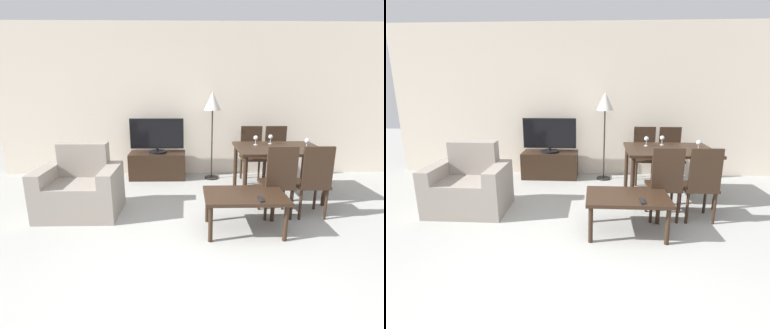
% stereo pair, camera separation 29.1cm
% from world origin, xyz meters
% --- Properties ---
extents(ground_plane, '(18.00, 18.00, 0.00)m').
position_xyz_m(ground_plane, '(0.00, 0.00, 0.00)').
color(ground_plane, '#9E9E99').
extents(wall_back, '(7.31, 0.06, 2.70)m').
position_xyz_m(wall_back, '(0.00, 3.55, 1.35)').
color(wall_back, beige).
rests_on(wall_back, ground_plane).
extents(armchair, '(1.01, 0.74, 0.90)m').
position_xyz_m(armchair, '(-1.61, 1.73, 0.32)').
color(armchair, gray).
rests_on(armchair, ground_plane).
extents(tv_stand, '(0.99, 0.47, 0.47)m').
position_xyz_m(tv_stand, '(-0.73, 3.25, 0.24)').
color(tv_stand, black).
rests_on(tv_stand, ground_plane).
extents(tv, '(0.94, 0.32, 0.61)m').
position_xyz_m(tv, '(-0.73, 3.25, 0.78)').
color(tv, black).
rests_on(tv, tv_stand).
extents(coffee_table, '(0.93, 0.60, 0.46)m').
position_xyz_m(coffee_table, '(0.45, 1.18, 0.40)').
color(coffee_table, black).
rests_on(coffee_table, ground_plane).
extents(dining_table, '(1.24, 0.94, 0.76)m').
position_xyz_m(dining_table, '(1.15, 2.31, 0.67)').
color(dining_table, black).
rests_on(dining_table, ground_plane).
extents(dining_chair_near, '(0.40, 0.40, 0.95)m').
position_xyz_m(dining_chair_near, '(0.94, 1.53, 0.52)').
color(dining_chair_near, black).
rests_on(dining_chair_near, ground_plane).
extents(dining_chair_far, '(0.40, 0.40, 0.95)m').
position_xyz_m(dining_chair_far, '(1.37, 3.10, 0.52)').
color(dining_chair_far, black).
rests_on(dining_chair_far, ground_plane).
extents(dining_chair_near_right, '(0.40, 0.40, 0.95)m').
position_xyz_m(dining_chair_near_right, '(1.37, 1.53, 0.52)').
color(dining_chair_near_right, black).
rests_on(dining_chair_near_right, ground_plane).
extents(dining_chair_far_left, '(0.40, 0.40, 0.95)m').
position_xyz_m(dining_chair_far_left, '(0.94, 3.10, 0.52)').
color(dining_chair_far_left, black).
rests_on(dining_chair_far_left, ground_plane).
extents(floor_lamp, '(0.29, 0.29, 1.54)m').
position_xyz_m(floor_lamp, '(0.24, 3.19, 1.30)').
color(floor_lamp, black).
rests_on(floor_lamp, ground_plane).
extents(remote_primary, '(0.04, 0.15, 0.02)m').
position_xyz_m(remote_primary, '(0.59, 1.00, 0.47)').
color(remote_primary, black).
rests_on(remote_primary, coffee_table).
extents(wine_glass_left, '(0.07, 0.07, 0.15)m').
position_xyz_m(wine_glass_left, '(1.10, 2.56, 0.86)').
color(wine_glass_left, silver).
rests_on(wine_glass_left, dining_table).
extents(wine_glass_center, '(0.07, 0.07, 0.15)m').
position_xyz_m(wine_glass_center, '(1.53, 2.21, 0.86)').
color(wine_glass_center, silver).
rests_on(wine_glass_center, dining_table).
extents(wine_glass_right, '(0.07, 0.07, 0.15)m').
position_xyz_m(wine_glass_right, '(0.85, 2.48, 0.86)').
color(wine_glass_right, silver).
rests_on(wine_glass_right, dining_table).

